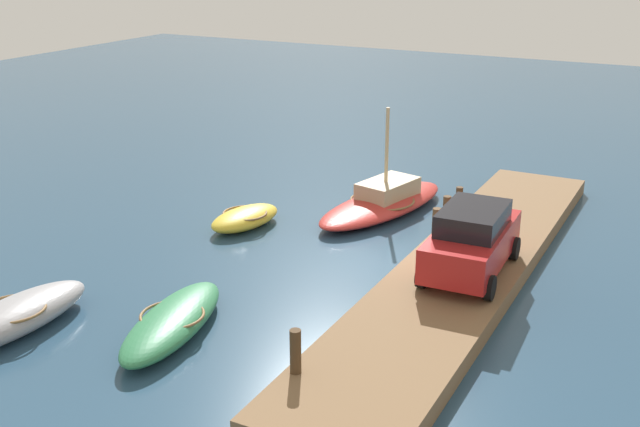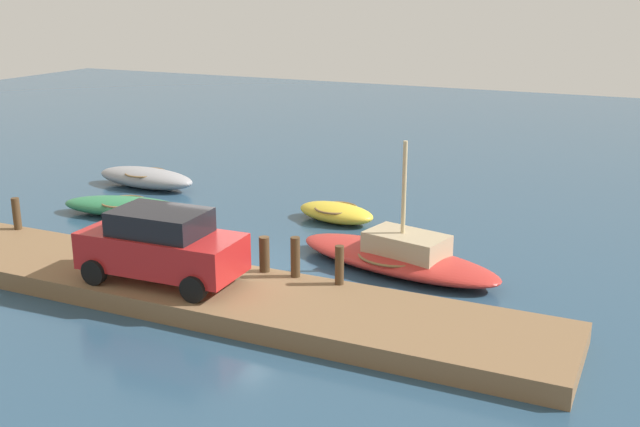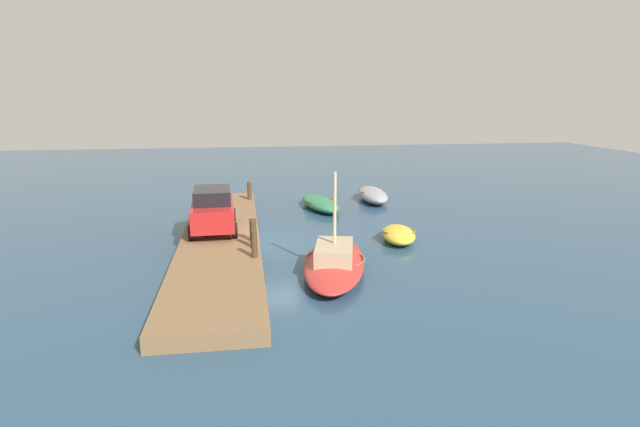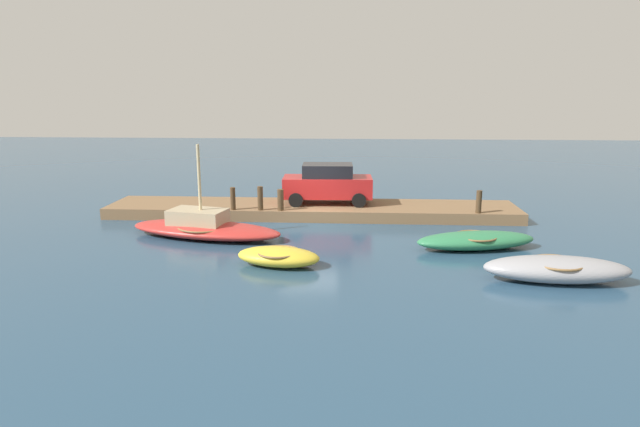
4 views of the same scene
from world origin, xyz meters
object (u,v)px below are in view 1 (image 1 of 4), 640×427
rowboat_green (173,321)px  mooring_post_east (459,202)px  parked_car (472,240)px  rowboat_grey (14,317)px  dinghy_yellow (245,218)px  mooring_post_mid_east (446,213)px  mooring_post_west (295,351)px  sailboat_red (383,201)px  mooring_post_mid_west (437,223)px

rowboat_green → mooring_post_east: mooring_post_east is taller
parked_car → rowboat_grey: bearing=127.2°
dinghy_yellow → mooring_post_east: (2.85, -6.26, 0.67)m
rowboat_green → parked_car: (5.67, -5.51, 1.11)m
rowboat_grey → mooring_post_mid_east: bearing=-33.5°
mooring_post_west → sailboat_red: bearing=14.2°
rowboat_grey → mooring_post_east: bearing=-30.6°
sailboat_red → mooring_post_east: 2.94m
mooring_post_mid_east → parked_car: size_ratio=0.25×
rowboat_green → dinghy_yellow: 7.30m
rowboat_grey → dinghy_yellow: 8.64m
sailboat_red → mooring_post_east: bearing=-88.1°
rowboat_green → dinghy_yellow: size_ratio=1.55×
dinghy_yellow → rowboat_grey: bearing=-176.8°
mooring_post_east → parked_car: size_ratio=0.24×
rowboat_grey → dinghy_yellow: size_ratio=1.47×
rowboat_grey → mooring_post_east: (11.42, -7.28, 0.59)m
sailboat_red → mooring_post_west: bearing=-153.0°
dinghy_yellow → parked_car: parked_car is taller
rowboat_green → mooring_post_mid_east: mooring_post_mid_east is taller
rowboat_green → mooring_post_mid_west: mooring_post_mid_west is taller
mooring_post_east → mooring_post_west: bearing=180.0°
sailboat_red → dinghy_yellow: size_ratio=2.20×
rowboat_grey → rowboat_green: 3.82m
dinghy_yellow → mooring_post_mid_west: (0.75, -6.26, 0.64)m
parked_car → mooring_post_east: bearing=19.8°
rowboat_grey → dinghy_yellow: bearing=-4.8°
mooring_post_mid_west → sailboat_red: bearing=47.0°
dinghy_yellow → mooring_post_mid_west: 6.34m
dinghy_yellow → mooring_post_west: 10.00m
sailboat_red → mooring_post_east: (-0.54, -2.83, 0.59)m
sailboat_red → rowboat_green: (-10.28, 1.03, -0.07)m
sailboat_red → parked_car: bearing=-123.1°
mooring_post_west → parked_car: bearing=-14.1°
mooring_post_mid_east → parked_car: parked_car is taller
sailboat_red → parked_car: size_ratio=1.59×
mooring_post_west → rowboat_grey: bearing=96.3°
mooring_post_mid_east → mooring_post_east: mooring_post_mid_east is taller
mooring_post_east → sailboat_red: bearing=79.1°
sailboat_red → mooring_post_east: sailboat_red is taller
rowboat_grey → rowboat_green: size_ratio=0.95×
mooring_post_west → rowboat_green: bearing=77.1°
mooring_post_mid_west → mooring_post_mid_east: 0.89m
mooring_post_east → mooring_post_mid_west: bearing=180.0°
rowboat_green → parked_car: size_ratio=1.12×
dinghy_yellow → mooring_post_mid_west: mooring_post_mid_west is taller
mooring_post_mid_east → mooring_post_mid_west: bearing=180.0°
mooring_post_west → mooring_post_mid_west: bearing=0.0°
sailboat_red → mooring_post_west: 11.53m
sailboat_red → dinghy_yellow: (-3.39, 3.43, -0.08)m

